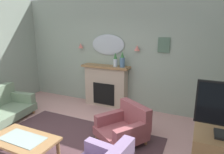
% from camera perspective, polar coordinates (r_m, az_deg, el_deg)
% --- Properties ---
extents(wall_back, '(7.00, 0.10, 2.99)m').
position_cam_1_polar(wall_back, '(5.28, 2.13, 7.18)').
color(wall_back, '#93A393').
rests_on(wall_back, ground).
extents(patterned_rug, '(3.20, 2.40, 0.01)m').
position_cam_1_polar(patterned_rug, '(3.76, -14.06, -20.65)').
color(patterned_rug, '#4C3338').
rests_on(patterned_rug, ground).
extents(fireplace, '(1.36, 0.36, 1.16)m').
position_cam_1_polar(fireplace, '(5.39, -1.86, -2.72)').
color(fireplace, tan).
rests_on(fireplace, ground).
extents(mantel_vase_right, '(0.11, 0.11, 0.37)m').
position_cam_1_polar(mantel_vase_right, '(5.07, 0.96, 5.05)').
color(mantel_vase_right, silver).
rests_on(mantel_vase_right, fireplace).
extents(mantel_vase_left, '(0.13, 0.13, 0.41)m').
position_cam_1_polar(mantel_vase_left, '(5.00, 3.06, 4.99)').
color(mantel_vase_left, '#4C7093').
rests_on(mantel_vase_left, fireplace).
extents(wall_mirror, '(0.96, 0.06, 0.56)m').
position_cam_1_polar(wall_mirror, '(5.31, -1.26, 9.55)').
color(wall_mirror, '#B2BCC6').
extents(wall_sconce_left, '(0.14, 0.14, 0.14)m').
position_cam_1_polar(wall_sconce_left, '(5.70, -9.27, 9.16)').
color(wall_sconce_left, '#D17066').
extents(wall_sconce_right, '(0.14, 0.14, 0.14)m').
position_cam_1_polar(wall_sconce_right, '(4.95, 7.43, 8.54)').
color(wall_sconce_right, '#D17066').
extents(framed_picture, '(0.28, 0.03, 0.36)m').
position_cam_1_polar(framed_picture, '(4.85, 15.12, 9.13)').
color(framed_picture, '#4C6B56').
extents(coffee_table, '(1.10, 0.60, 0.45)m').
position_cam_1_polar(coffee_table, '(3.51, -24.88, -16.99)').
color(coffee_table, olive).
rests_on(coffee_table, ground).
extents(armchair_in_corner, '(1.12, 1.12, 0.71)m').
position_cam_1_polar(armchair_in_corner, '(3.83, 3.78, -14.25)').
color(armchair_in_corner, '#934C51').
rests_on(armchair_in_corner, ground).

